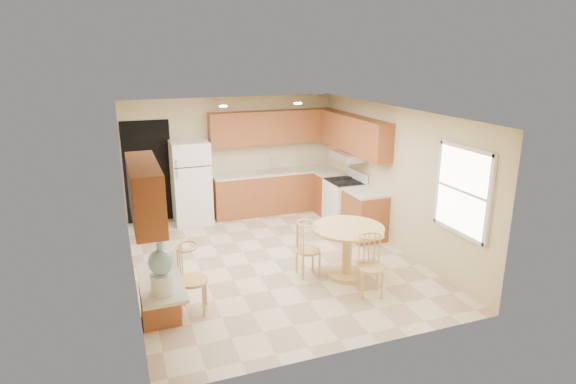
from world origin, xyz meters
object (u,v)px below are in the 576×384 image
object	(u,v)px
stove	(345,202)
chair_desk	(193,275)
refrigerator	(191,182)
dining_table	(347,244)
chair_table_a	(310,245)
chair_table_b	(374,263)
water_crock	(162,270)

from	to	relation	value
stove	chair_desk	xyz separation A→B (m)	(-3.47, -2.47, 0.11)
refrigerator	dining_table	distance (m)	3.85
chair_table_a	chair_table_b	distance (m)	1.08
chair_table_a	chair_table_b	size ratio (longest dim) A/B	0.99
chair_table_a	water_crock	bearing A→B (deg)	-62.03
refrigerator	chair_table_b	size ratio (longest dim) A/B	1.90
chair_table_a	chair_desk	world-z (taller)	chair_desk
dining_table	chair_table_b	distance (m)	0.74
refrigerator	stove	size ratio (longest dim) A/B	1.55
refrigerator	chair_desk	world-z (taller)	refrigerator
stove	dining_table	bearing A→B (deg)	-115.93
dining_table	chair_desk	size ratio (longest dim) A/B	1.18
chair_table_a	chair_table_b	world-z (taller)	chair_table_b
chair_table_a	water_crock	world-z (taller)	water_crock
dining_table	water_crock	world-z (taller)	water_crock
chair_desk	dining_table	bearing A→B (deg)	113.30
refrigerator	stove	world-z (taller)	refrigerator
chair_table_b	refrigerator	bearing A→B (deg)	-48.89
refrigerator	dining_table	xyz separation A→B (m)	(1.82, -3.38, -0.31)
stove	water_crock	size ratio (longest dim) A/B	1.80
chair_desk	stove	bearing A→B (deg)	141.42
chair_table_b	chair_desk	size ratio (longest dim) A/B	0.94
water_crock	chair_table_b	bearing A→B (deg)	5.82
dining_table	chair_table_a	size ratio (longest dim) A/B	1.27
chair_table_a	water_crock	xyz separation A→B (m)	(-2.32, -1.20, 0.51)
dining_table	chair_table_a	xyz separation A→B (m)	(-0.55, 0.17, -0.00)
stove	chair_table_a	bearing A→B (deg)	-128.75
refrigerator	chair_table_a	world-z (taller)	refrigerator
stove	chair_table_b	bearing A→B (deg)	-109.06
chair_table_b	stove	bearing A→B (deg)	-92.45
water_crock	chair_desk	bearing A→B (deg)	58.09
dining_table	water_crock	distance (m)	3.10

